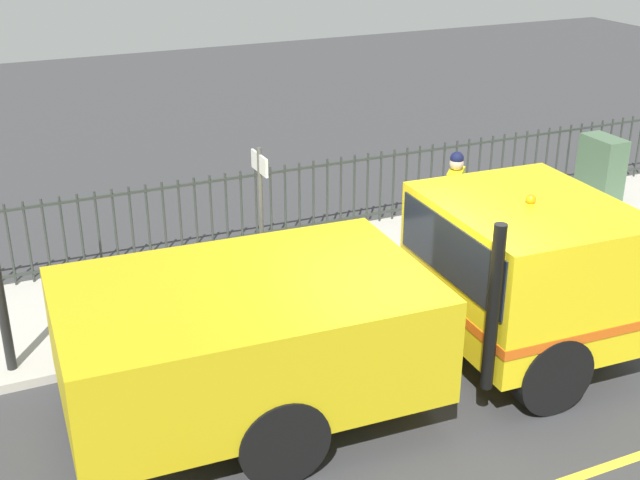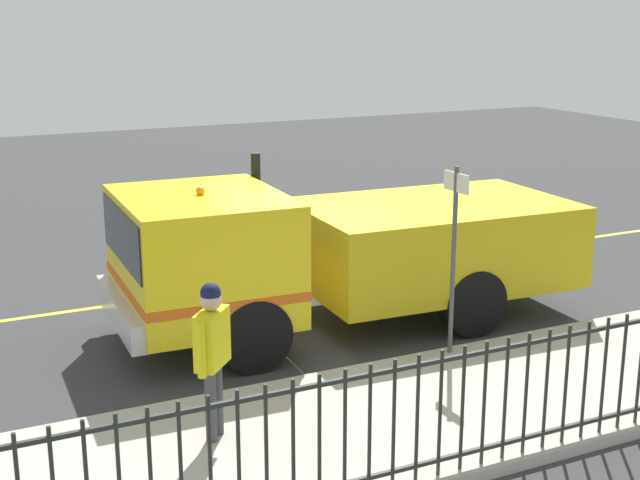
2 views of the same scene
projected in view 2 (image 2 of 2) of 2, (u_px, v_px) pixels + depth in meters
The scene contains 8 objects.
ground_plane at pixel (311, 322), 12.98m from camera, with size 45.15×45.15×0.00m, color #38383A.
sidewalk_slab at pixel (440, 409), 10.00m from camera, with size 2.87×20.52×0.12m, color #B7B2A8.
lane_marking at pixel (259, 285), 14.75m from camera, with size 0.12×18.47×0.01m, color yellow.
work_truck at pixel (320, 248), 12.47m from camera, with size 2.78×6.86×2.42m.
worker_standing at pixel (212, 344), 8.96m from camera, with size 0.50×0.48×1.68m.
iron_fence at pixel (516, 395), 8.69m from camera, with size 0.04×17.48×1.28m.
traffic_cone at pixel (424, 256), 15.41m from camera, with size 0.41×0.41×0.58m, color orange.
street_sign at pixel (454, 239), 11.13m from camera, with size 0.50×0.06×2.45m.
Camera 2 is at (11.08, -5.25, 4.43)m, focal length 49.65 mm.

